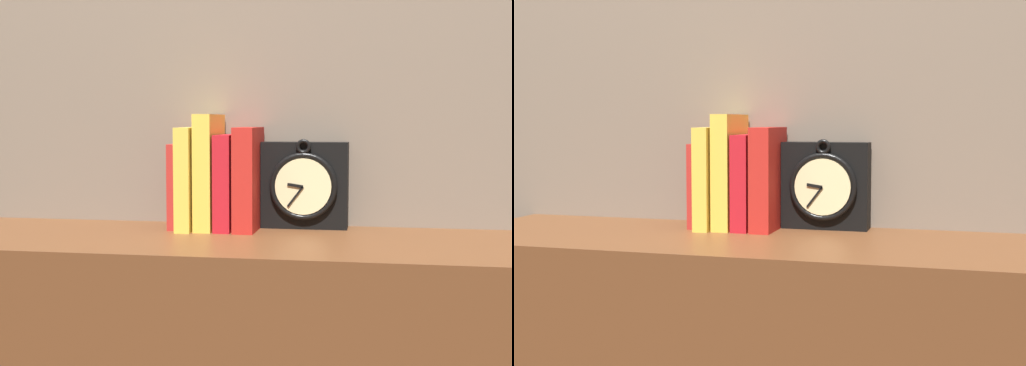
{
  "view_description": "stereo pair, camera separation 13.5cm",
  "coord_description": "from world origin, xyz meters",
  "views": [
    {
      "loc": [
        0.23,
        -1.32,
        1.13
      ],
      "look_at": [
        0.0,
        0.0,
        1.01
      ],
      "focal_mm": 50.0,
      "sensor_mm": 36.0,
      "label": 1
    },
    {
      "loc": [
        0.36,
        -1.29,
        1.13
      ],
      "look_at": [
        0.0,
        0.0,
        1.01
      ],
      "focal_mm": 50.0,
      "sensor_mm": 36.0,
      "label": 2
    }
  ],
  "objects": [
    {
      "name": "book_slot1_yellow",
      "position": [
        -0.16,
        0.11,
        1.01
      ],
      "size": [
        0.03,
        0.15,
        0.21
      ],
      "color": "yellow",
      "rests_on": "bookshelf"
    },
    {
      "name": "wall_back",
      "position": [
        0.0,
        0.22,
        1.3
      ],
      "size": [
        6.0,
        0.05,
        2.6
      ],
      "color": "#756656",
      "rests_on": "ground_plane"
    },
    {
      "name": "clock",
      "position": [
        0.08,
        0.15,
        0.99
      ],
      "size": [
        0.18,
        0.07,
        0.19
      ],
      "color": "black",
      "rests_on": "bookshelf"
    },
    {
      "name": "book_slot0_red",
      "position": [
        -0.18,
        0.12,
        0.99
      ],
      "size": [
        0.02,
        0.12,
        0.18
      ],
      "color": "#B12722",
      "rests_on": "bookshelf"
    },
    {
      "name": "book_slot4_red",
      "position": [
        -0.04,
        0.11,
        1.01
      ],
      "size": [
        0.04,
        0.15,
        0.21
      ],
      "color": "red",
      "rests_on": "bookshelf"
    },
    {
      "name": "book_slot3_red",
      "position": [
        -0.08,
        0.11,
        1.0
      ],
      "size": [
        0.03,
        0.14,
        0.2
      ],
      "color": "red",
      "rests_on": "bookshelf"
    },
    {
      "name": "book_slot2_yellow",
      "position": [
        -0.12,
        0.11,
        1.02
      ],
      "size": [
        0.04,
        0.14,
        0.24
      ],
      "color": "yellow",
      "rests_on": "bookshelf"
    }
  ]
}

